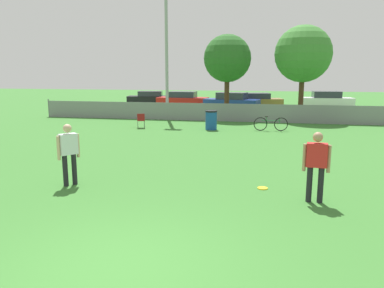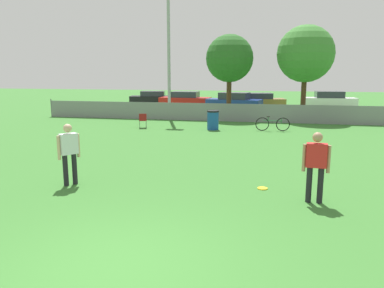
# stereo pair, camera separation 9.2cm
# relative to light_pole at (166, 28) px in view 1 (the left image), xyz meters

# --- Properties ---
(ground_plane) EXTENTS (120.00, 120.00, 0.00)m
(ground_plane) POSITION_rel_light_pole_xyz_m (4.58, -19.04, -5.79)
(ground_plane) COLOR #38722D
(fence_backline) EXTENTS (25.41, 0.07, 1.21)m
(fence_backline) POSITION_rel_light_pole_xyz_m (4.58, -1.04, -5.24)
(fence_backline) COLOR gray
(fence_backline) RESTS_ON ground_plane
(light_pole) EXTENTS (0.90, 0.36, 10.00)m
(light_pole) POSITION_rel_light_pole_xyz_m (0.00, 0.00, 0.00)
(light_pole) COLOR #9E9EA3
(light_pole) RESTS_ON ground_plane
(tree_near_pole) EXTENTS (3.08, 3.08, 5.42)m
(tree_near_pole) POSITION_rel_light_pole_xyz_m (3.84, 0.90, -1.93)
(tree_near_pole) COLOR #4C331E
(tree_near_pole) RESTS_ON ground_plane
(tree_far_right) EXTENTS (3.54, 3.54, 5.90)m
(tree_far_right) POSITION_rel_light_pole_xyz_m (8.59, 1.02, -1.68)
(tree_far_right) COLOR #4C331E
(tree_far_right) RESTS_ON ground_plane
(player_receiver_white) EXTENTS (0.44, 0.50, 1.63)m
(player_receiver_white) POSITION_rel_light_pole_xyz_m (1.60, -15.28, -4.83)
(player_receiver_white) COLOR black
(player_receiver_white) RESTS_ON ground_plane
(player_thrower_red) EXTENTS (0.61, 0.25, 1.63)m
(player_thrower_red) POSITION_rel_light_pole_xyz_m (7.77, -15.34, -4.83)
(player_thrower_red) COLOR black
(player_thrower_red) RESTS_ON ground_plane
(frisbee_disc) EXTENTS (0.27, 0.27, 0.03)m
(frisbee_disc) POSITION_rel_light_pole_xyz_m (6.59, -14.55, -5.77)
(frisbee_disc) COLOR yellow
(frisbee_disc) RESTS_ON ground_plane
(folding_chair_sideline) EXTENTS (0.52, 0.52, 0.78)m
(folding_chair_sideline) POSITION_rel_light_pole_xyz_m (-0.14, -4.79, -5.33)
(folding_chair_sideline) COLOR #333338
(folding_chair_sideline) RESTS_ON ground_plane
(bicycle_sideline) EXTENTS (1.74, 0.44, 0.75)m
(bicycle_sideline) POSITION_rel_light_pole_xyz_m (6.76, -4.44, -5.42)
(bicycle_sideline) COLOR black
(bicycle_sideline) RESTS_ON ground_plane
(trash_bin) EXTENTS (0.63, 0.63, 1.01)m
(trash_bin) POSITION_rel_light_pole_xyz_m (3.68, -4.64, -5.28)
(trash_bin) COLOR #194C99
(trash_bin) RESTS_ON ground_plane
(parked_car_dark) EXTENTS (4.54, 2.66, 1.28)m
(parked_car_dark) POSITION_rel_light_pole_xyz_m (-4.47, 10.13, -5.14)
(parked_car_dark) COLOR black
(parked_car_dark) RESTS_ON ground_plane
(parked_car_red) EXTENTS (4.35, 1.83, 1.38)m
(parked_car_red) POSITION_rel_light_pole_xyz_m (-0.78, 7.79, -5.11)
(parked_car_red) COLOR black
(parked_car_red) RESTS_ON ground_plane
(parked_car_blue) EXTENTS (4.56, 2.55, 1.43)m
(parked_car_blue) POSITION_rel_light_pole_xyz_m (3.66, 6.11, -5.10)
(parked_car_blue) COLOR black
(parked_car_blue) RESTS_ON ground_plane
(parked_car_tan) EXTENTS (4.69, 2.66, 1.31)m
(parked_car_tan) POSITION_rel_light_pole_xyz_m (5.42, 8.09, -5.13)
(parked_car_tan) COLOR black
(parked_car_tan) RESTS_ON ground_plane
(parked_car_white) EXTENTS (4.35, 1.95, 1.45)m
(parked_car_white) POSITION_rel_light_pole_xyz_m (11.29, 9.38, -5.08)
(parked_car_white) COLOR black
(parked_car_white) RESTS_ON ground_plane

